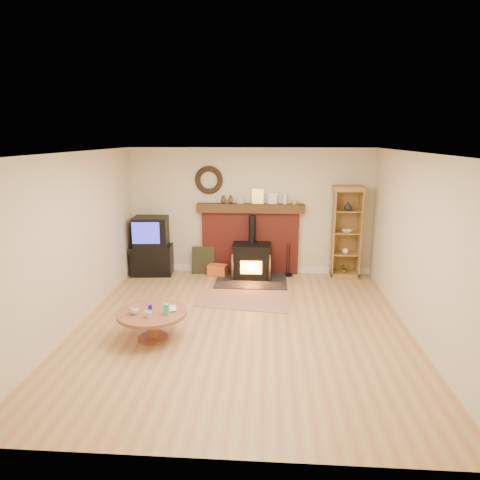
# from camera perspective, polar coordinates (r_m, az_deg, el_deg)

# --- Properties ---
(ground) EXTENTS (5.50, 5.50, 0.00)m
(ground) POSITION_cam_1_polar(r_m,az_deg,el_deg) (6.63, 0.27, -11.50)
(ground) COLOR #AF7649
(ground) RESTS_ON ground
(room_shell) EXTENTS (5.02, 5.52, 2.61)m
(room_shell) POSITION_cam_1_polar(r_m,az_deg,el_deg) (6.20, 0.18, 3.41)
(room_shell) COLOR beige
(room_shell) RESTS_ON ground
(chimney_breast) EXTENTS (2.20, 0.22, 1.78)m
(chimney_breast) POSITION_cam_1_polar(r_m,az_deg,el_deg) (8.90, 1.37, 0.56)
(chimney_breast) COLOR maroon
(chimney_breast) RESTS_ON ground
(wood_stove) EXTENTS (1.40, 1.00, 1.28)m
(wood_stove) POSITION_cam_1_polar(r_m,az_deg,el_deg) (8.63, 1.56, -2.98)
(wood_stove) COLOR black
(wood_stove) RESTS_ON ground
(area_rug) EXTENTS (1.73, 1.30, 0.01)m
(area_rug) POSITION_cam_1_polar(r_m,az_deg,el_deg) (7.71, 0.81, -7.75)
(area_rug) COLOR brown
(area_rug) RESTS_ON ground
(tv_unit) EXTENTS (0.87, 0.65, 1.21)m
(tv_unit) POSITION_cam_1_polar(r_m,az_deg,el_deg) (9.08, -11.69, -0.90)
(tv_unit) COLOR black
(tv_unit) RESTS_ON ground
(curio_cabinet) EXTENTS (0.60, 0.43, 1.87)m
(curio_cabinet) POSITION_cam_1_polar(r_m,az_deg,el_deg) (8.89, 13.94, 1.04)
(curio_cabinet) COLOR brown
(curio_cabinet) RESTS_ON ground
(firelog_box) EXTENTS (0.42, 0.31, 0.24)m
(firelog_box) POSITION_cam_1_polar(r_m,az_deg,el_deg) (8.87, -3.00, -4.07)
(firelog_box) COLOR orange
(firelog_box) RESTS_ON ground
(leaning_painting) EXTENTS (0.48, 0.13, 0.57)m
(leaning_painting) POSITION_cam_1_polar(r_m,az_deg,el_deg) (9.01, -4.93, -2.72)
(leaning_painting) COLOR black
(leaning_painting) RESTS_ON ground
(fire_tools) EXTENTS (0.16, 0.16, 0.70)m
(fire_tools) POSITION_cam_1_polar(r_m,az_deg,el_deg) (8.92, 6.49, -4.13)
(fire_tools) COLOR black
(fire_tools) RESTS_ON ground
(coffee_table) EXTENTS (0.99, 0.99, 0.58)m
(coffee_table) POSITION_cam_1_polar(r_m,az_deg,el_deg) (6.25, -11.64, -9.99)
(coffee_table) COLOR brown
(coffee_table) RESTS_ON ground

